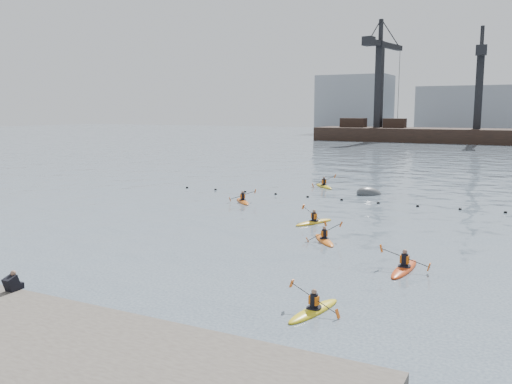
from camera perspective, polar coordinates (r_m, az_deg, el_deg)
ground at (r=23.23m, az=-3.91°, el=-9.39°), size 400.00×400.00×0.00m
quay at (r=16.75m, az=-20.77°, el=-17.31°), size 18.00×7.12×1.77m
float_line at (r=43.71m, az=10.92°, el=-0.96°), size 33.24×0.73×0.24m
barge_pier at (r=129.53m, az=22.07°, el=5.64°), size 72.00×19.30×29.50m
skyline at (r=169.44m, az=24.32°, el=8.55°), size 141.00×28.00×22.00m
kayaker_0 at (r=30.28m, az=7.19°, el=-4.98°), size 2.24×2.75×1.19m
kayaker_1 at (r=19.95m, az=6.10°, el=-12.21°), size 2.10×3.12×1.15m
kayaker_2 at (r=42.64m, az=-1.41°, el=-0.95°), size 2.62×2.82×1.12m
kayaker_3 at (r=34.91m, az=6.12°, el=-3.13°), size 2.05×3.14×1.22m
kayaker_4 at (r=25.63m, az=15.34°, el=-7.71°), size 2.33×3.46×1.17m
kayaker_5 at (r=51.48m, az=7.15°, el=0.65°), size 2.87×3.07×1.32m
mooring_buoy at (r=47.54m, az=11.84°, el=-0.26°), size 2.87×2.99×1.73m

